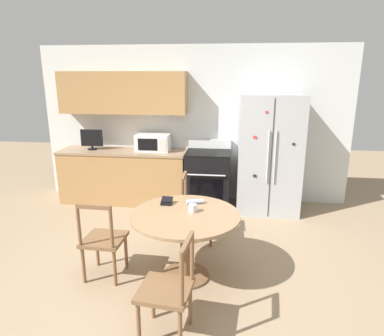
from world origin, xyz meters
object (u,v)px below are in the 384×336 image
dining_chair_far (196,209)px  dining_chair_left (103,240)px  microwave (153,142)px  countertop_tv (92,139)px  dining_chair_near (168,290)px  wallet (167,201)px  refrigerator (269,154)px  oven_range (208,178)px  candle_glass (193,209)px

dining_chair_far → dining_chair_left: same height
microwave → countertop_tv: (-1.05, -0.05, 0.04)m
microwave → dining_chair_far: 1.71m
dining_chair_far → dining_chair_near: same height
dining_chair_near → wallet: (-0.23, 1.13, 0.33)m
refrigerator → microwave: bearing=175.7°
refrigerator → wallet: 2.23m
oven_range → candle_glass: oven_range is taller
countertop_tv → wallet: 2.55m
refrigerator → dining_chair_far: size_ratio=2.05×
refrigerator → wallet: (-1.28, -1.82, -0.16)m
wallet → countertop_tv: bearing=130.9°
oven_range → refrigerator: bearing=-3.6°
countertop_tv → dining_chair_far: 2.40m
refrigerator → dining_chair_left: (-1.90, -2.18, -0.49)m
oven_range → dining_chair_left: 2.43m
microwave → candle_glass: 2.36m
countertop_tv → dining_chair_near: (1.89, -3.04, -0.65)m
dining_chair_left → countertop_tv: bearing=116.2°
countertop_tv → dining_chair_left: 2.58m
candle_glass → dining_chair_near: bearing=-95.2°
microwave → dining_chair_left: microwave is taller
oven_range → dining_chair_far: oven_range is taller
dining_chair_near → wallet: dining_chair_near is taller
countertop_tv → dining_chair_left: bearing=-65.6°
refrigerator → dining_chair_left: bearing=-131.1°
countertop_tv → dining_chair_near: countertop_tv is taller
dining_chair_near → candle_glass: dining_chair_near is taller
dining_chair_near → candle_glass: size_ratio=10.41×
candle_glass → microwave: bearing=113.2°
oven_range → dining_chair_left: bearing=-112.8°
dining_chair_left → dining_chair_far: bearing=49.5°
refrigerator → countertop_tv: size_ratio=5.03×
refrigerator → wallet: bearing=-125.0°
dining_chair_left → wallet: size_ratio=7.00×
candle_glass → wallet: candle_glass is taller
refrigerator → dining_chair_left: size_ratio=2.05×
oven_range → wallet: 1.93m
candle_glass → refrigerator: bearing=64.5°
countertop_tv → dining_chair_far: bearing=-34.0°
candle_glass → wallet: (-0.32, 0.20, -0.01)m
countertop_tv → dining_chair_left: size_ratio=0.41×
microwave → dining_chair_left: bearing=-90.4°
dining_chair_far → oven_range: bearing=175.9°
oven_range → microwave: (-0.93, 0.08, 0.57)m
wallet → dining_chair_left: bearing=-150.0°
dining_chair_far → wallet: (-0.26, -0.61, 0.33)m
refrigerator → microwave: refrigerator is taller
countertop_tv → candle_glass: countertop_tv is taller
dining_chair_near → refrigerator: bearing=-13.7°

